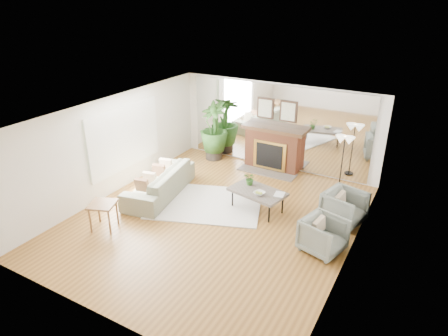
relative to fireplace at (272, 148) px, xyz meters
The scene contains 18 objects.
ground 3.33m from the fireplace, 90.00° to the right, with size 7.00×7.00×0.00m, color brown.
wall_left 4.46m from the fireplace, 132.54° to the right, with size 0.02×7.00×2.50m, color silver.
wall_right 4.46m from the fireplace, 47.46° to the right, with size 0.02×7.00×2.50m, color silver.
wall_back 0.63m from the fireplace, 90.00° to the left, with size 6.00×0.02×2.50m, color silver.
mirror_panel 0.63m from the fireplace, 90.00° to the left, with size 5.40×0.04×2.40m, color silver.
window_panel 4.17m from the fireplace, 135.99° to the right, with size 0.04×2.40×1.50m, color #B2E09E.
fireplace is the anchor object (origin of this frame).
area_rug 2.91m from the fireplace, 101.50° to the right, with size 2.68×1.91×0.03m, color white.
coffee_table 2.52m from the fireplace, 74.76° to the right, with size 1.43×1.01×0.52m.
sofa 3.48m from the fireplace, 122.42° to the right, with size 2.43×0.95×0.71m, color gray.
armchair_back 3.28m from the fireplace, 37.20° to the right, with size 0.82×0.84×0.77m, color slate.
armchair_front 4.13m from the fireplace, 52.48° to the right, with size 0.77×0.80×0.73m, color slate.
side_table 5.18m from the fireplace, 112.07° to the right, with size 0.70×0.70×0.62m.
potted_ficus 1.91m from the fireplace, behind, with size 1.12×1.12×1.81m.
floor_lamp 2.21m from the fireplace, 10.02° to the right, with size 0.49×0.27×1.49m.
tabletop_plant 2.26m from the fireplace, 80.57° to the right, with size 0.29×0.25×0.32m, color #356525.
fruit_bowl 2.69m from the fireplace, 73.34° to the right, with size 0.26×0.26×0.06m, color #93613B.
book 2.63m from the fireplace, 65.67° to the right, with size 0.22×0.30×0.02m, color #93613B.
Camera 1 is at (4.07, -6.84, 4.85)m, focal length 32.00 mm.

